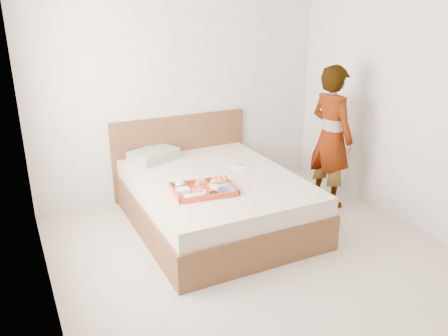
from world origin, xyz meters
name	(u,v)px	position (x,y,z in m)	size (l,w,h in m)	color
ground	(271,269)	(0.00, 0.00, 0.00)	(3.50, 4.00, 0.01)	beige
wall_back	(182,85)	(0.00, 2.00, 1.30)	(3.50, 0.01, 2.60)	silver
wall_left	(36,158)	(-1.75, 0.00, 1.30)	(0.01, 4.00, 2.60)	silver
wall_right	(435,104)	(1.75, 0.00, 1.30)	(0.01, 4.00, 2.60)	silver
bed	(215,201)	(-0.06, 1.00, 0.27)	(1.65, 2.00, 0.53)	brown
headboard	(181,155)	(-0.06, 1.97, 0.47)	(1.65, 0.06, 0.95)	brown
pillow	(154,155)	(-0.45, 1.77, 0.59)	(0.50, 0.34, 0.12)	#9FB99F
tray	(204,189)	(-0.32, 0.70, 0.56)	(0.58, 0.42, 0.05)	#D24519
prawn_plate	(219,185)	(-0.14, 0.74, 0.55)	(0.20, 0.20, 0.01)	white
navy_bowl_big	(227,191)	(-0.16, 0.55, 0.57)	(0.16, 0.16, 0.04)	#151D46
sauce_dish	(213,194)	(-0.29, 0.54, 0.56)	(0.08, 0.08, 0.03)	black
meat_plate	(199,192)	(-0.38, 0.67, 0.55)	(0.14, 0.14, 0.01)	white
bread_plate	(202,184)	(-0.28, 0.83, 0.55)	(0.14, 0.14, 0.01)	orange
salad_bowl	(180,186)	(-0.50, 0.86, 0.57)	(0.13, 0.13, 0.04)	#151D46
plastic_tub	(183,191)	(-0.53, 0.71, 0.57)	(0.12, 0.10, 0.05)	silver
cheese_round	(189,197)	(-0.52, 0.58, 0.56)	(0.08, 0.08, 0.03)	white
dinner_plate	(240,166)	(0.31, 1.16, 0.54)	(0.23, 0.23, 0.01)	white
person	(331,137)	(1.32, 0.91, 0.79)	(0.58, 0.38, 1.58)	silver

